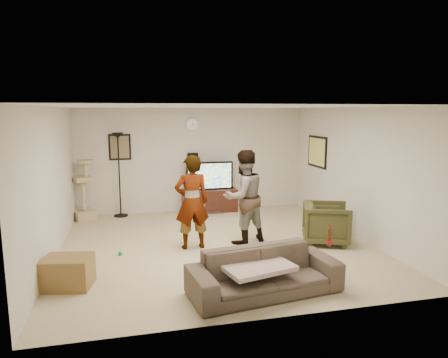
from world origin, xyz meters
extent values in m
cube|color=#C1AB8C|center=(0.00, 0.00, -0.01)|extent=(5.50, 5.50, 0.02)
cube|color=white|center=(0.00, 0.00, 2.51)|extent=(5.50, 5.50, 0.02)
cube|color=silver|center=(0.00, 2.75, 1.25)|extent=(5.50, 0.04, 2.50)
cube|color=silver|center=(0.00, -2.75, 1.25)|extent=(5.50, 0.04, 2.50)
cube|color=silver|center=(-2.75, 0.00, 1.25)|extent=(0.04, 5.50, 2.50)
cube|color=silver|center=(2.75, 0.00, 1.25)|extent=(0.04, 5.50, 2.50)
cylinder|color=white|center=(0.00, 2.72, 2.10)|extent=(0.26, 0.04, 0.26)
cube|color=black|center=(0.00, 2.69, 1.38)|extent=(0.25, 0.10, 0.10)
cube|color=#726246|center=(-1.70, 2.73, 1.60)|extent=(0.42, 0.03, 0.52)
cube|color=#EDE76B|center=(2.73, 1.60, 1.50)|extent=(0.03, 0.78, 0.62)
cube|color=#331710|center=(0.37, 2.50, 0.27)|extent=(1.31, 0.45, 0.55)
cube|color=#BBBBBB|center=(0.37, 2.11, 0.04)|extent=(0.40, 0.30, 0.07)
cube|color=black|center=(0.37, 2.50, 0.89)|extent=(1.14, 0.08, 0.68)
cube|color=yellow|center=(0.37, 2.46, 0.89)|extent=(1.05, 0.01, 0.59)
cylinder|color=black|center=(-1.74, 2.55, 0.97)|extent=(0.32, 0.32, 1.94)
cube|color=tan|center=(-2.53, 2.44, 0.68)|extent=(0.58, 0.58, 1.37)
imported|color=#A9A6B6|center=(-0.46, -0.04, 0.84)|extent=(0.64, 0.44, 1.68)
imported|color=navy|center=(0.52, 0.04, 0.87)|extent=(1.01, 0.89, 1.73)
imported|color=#493D34|center=(0.20, -2.08, 0.30)|extent=(2.12, 1.07, 0.59)
cube|color=beige|center=(0.07, -2.08, 0.40)|extent=(1.04, 0.90, 0.06)
cylinder|color=#46230D|center=(1.13, -2.08, 0.72)|extent=(0.06, 0.06, 0.25)
imported|color=#37381C|center=(2.00, -0.34, 0.38)|extent=(1.06, 1.05, 0.75)
cube|color=brown|center=(-2.40, -1.27, 0.22)|extent=(0.73, 0.61, 0.43)
sphere|color=#0C806A|center=(-1.72, -0.14, 0.03)|extent=(0.07, 0.07, 0.07)
camera|label=1|loc=(-1.52, -6.94, 2.42)|focal=32.42mm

